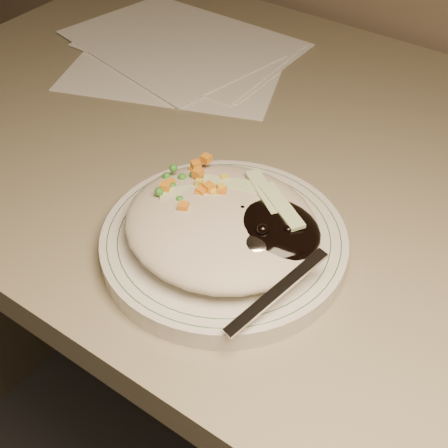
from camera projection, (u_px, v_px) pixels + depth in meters
The scene contains 5 objects.
desk at pixel (368, 310), 0.83m from camera, with size 1.40×0.70×0.74m.
plate at pixel (224, 243), 0.62m from camera, with size 0.24×0.24×0.02m, color silver.
plate_rim at pixel (224, 236), 0.61m from camera, with size 0.23×0.23×0.00m.
meal at pixel (227, 222), 0.60m from camera, with size 0.21×0.19×0.05m.
papers at pixel (182, 50), 0.94m from camera, with size 0.40×0.33×0.00m.
Camera 1 is at (0.15, 0.84, 1.19)m, focal length 50.00 mm.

